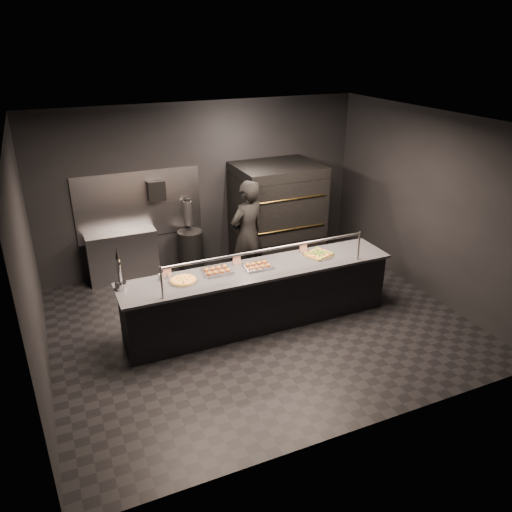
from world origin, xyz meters
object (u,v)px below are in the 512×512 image
(service_counter, at_px, (259,296))
(beer_tap, at_px, (120,277))
(prep_shelf, at_px, (123,256))
(slider_tray_a, at_px, (217,271))
(towel_dispenser, at_px, (156,191))
(fire_extinguisher, at_px, (188,213))
(slider_tray_b, at_px, (258,266))
(round_pizza, at_px, (184,280))
(square_pizza, at_px, (318,254))
(pizza_oven, at_px, (277,215))
(worker, at_px, (247,235))
(trash_bin, at_px, (191,251))

(service_counter, distance_m, beer_tap, 2.06)
(prep_shelf, height_order, slider_tray_a, slider_tray_a)
(service_counter, xyz_separation_m, towel_dispenser, (-0.90, 2.39, 1.09))
(fire_extinguisher, xyz_separation_m, slider_tray_a, (-0.25, -2.27, -0.11))
(service_counter, bearing_deg, slider_tray_a, 167.78)
(prep_shelf, relative_size, slider_tray_b, 2.85)
(round_pizza, relative_size, square_pizza, 0.89)
(prep_shelf, xyz_separation_m, slider_tray_b, (1.60, -2.28, 0.49))
(pizza_oven, bearing_deg, round_pizza, -141.45)
(prep_shelf, distance_m, towel_dispenser, 1.31)
(towel_dispenser, relative_size, worker, 0.18)
(round_pizza, bearing_deg, slider_tray_a, 8.77)
(towel_dispenser, xyz_separation_m, worker, (1.22, -1.18, -0.60))
(towel_dispenser, xyz_separation_m, fire_extinguisher, (0.55, 0.01, -0.49))
(prep_shelf, relative_size, towel_dispenser, 3.43)
(slider_tray_a, bearing_deg, worker, 49.54)
(prep_shelf, relative_size, beer_tap, 2.00)
(beer_tap, distance_m, slider_tray_b, 1.96)
(service_counter, bearing_deg, towel_dispenser, 110.63)
(round_pizza, xyz_separation_m, square_pizza, (2.15, 0.02, 0.00))
(slider_tray_b, bearing_deg, pizza_oven, 57.10)
(pizza_oven, bearing_deg, slider_tray_b, -122.90)
(towel_dispenser, bearing_deg, fire_extinguisher, 1.04)
(prep_shelf, height_order, towel_dispenser, towel_dispenser)
(beer_tap, distance_m, slider_tray_a, 1.36)
(service_counter, relative_size, pizza_oven, 2.15)
(service_counter, relative_size, round_pizza, 9.93)
(fire_extinguisher, distance_m, slider_tray_b, 2.38)
(square_pizza, distance_m, trash_bin, 2.64)
(beer_tap, relative_size, square_pizza, 1.29)
(square_pizza, height_order, trash_bin, square_pizza)
(pizza_oven, xyz_separation_m, square_pizza, (-0.17, -1.83, -0.03))
(fire_extinguisher, bearing_deg, square_pizza, -59.35)
(beer_tap, bearing_deg, worker, 24.57)
(prep_shelf, bearing_deg, square_pizza, -40.55)
(beer_tap, relative_size, trash_bin, 0.78)
(beer_tap, height_order, trash_bin, beer_tap)
(slider_tray_a, relative_size, worker, 0.24)
(service_counter, relative_size, towel_dispenser, 11.71)
(prep_shelf, bearing_deg, round_pizza, -78.14)
(beer_tap, height_order, slider_tray_b, beer_tap)
(worker, bearing_deg, slider_tray_a, 29.44)
(fire_extinguisher, bearing_deg, slider_tray_b, -81.55)
(beer_tap, xyz_separation_m, slider_tray_b, (1.95, -0.13, -0.15))
(service_counter, distance_m, worker, 1.34)
(pizza_oven, xyz_separation_m, prep_shelf, (-2.80, 0.42, -0.52))
(beer_tap, distance_m, square_pizza, 2.99)
(pizza_oven, relative_size, beer_tap, 3.19)
(pizza_oven, bearing_deg, beer_tap, -151.24)
(pizza_oven, distance_m, trash_bin, 1.72)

